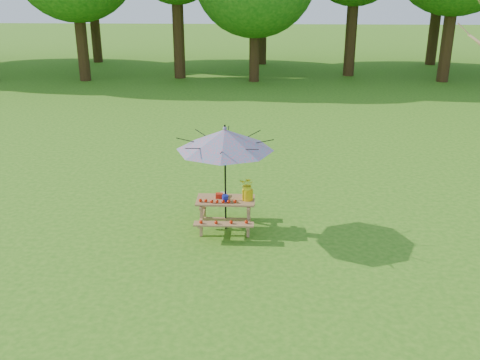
{
  "coord_description": "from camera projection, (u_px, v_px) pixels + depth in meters",
  "views": [
    {
      "loc": [
        0.23,
        -6.95,
        4.91
      ],
      "look_at": [
        -0.25,
        3.22,
        1.1
      ],
      "focal_mm": 40.0,
      "sensor_mm": 36.0,
      "label": 1
    }
  ],
  "objects": [
    {
      "name": "produce_bins",
      "position": [
        223.0,
        196.0,
        11.04
      ],
      "size": [
        0.27,
        0.42,
        0.13
      ],
      "color": "red",
      "rests_on": "picnic_table"
    },
    {
      "name": "ground",
      "position": [
        246.0,
        320.0,
        8.23
      ],
      "size": [
        120.0,
        120.0,
        0.0
      ],
      "primitive_type": "plane",
      "color": "#2F7015",
      "rests_on": "ground"
    },
    {
      "name": "tomatoes_row",
      "position": [
        218.0,
        201.0,
        10.86
      ],
      "size": [
        0.77,
        0.13,
        0.07
      ],
      "primitive_type": null,
      "color": "red",
      "rests_on": "picnic_table"
    },
    {
      "name": "picnic_table",
      "position": [
        226.0,
        214.0,
        11.15
      ],
      "size": [
        1.2,
        1.32,
        0.67
      ],
      "color": "#9B6A46",
      "rests_on": "ground"
    },
    {
      "name": "patio_umbrella",
      "position": [
        225.0,
        140.0,
        10.59
      ],
      "size": [
        1.99,
        1.99,
        2.25
      ],
      "color": "black",
      "rests_on": "ground"
    },
    {
      "name": "flower_bucket",
      "position": [
        248.0,
        188.0,
        10.92
      ],
      "size": [
        0.37,
        0.35,
        0.5
      ],
      "color": "#E1B20B",
      "rests_on": "picnic_table"
    }
  ]
}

